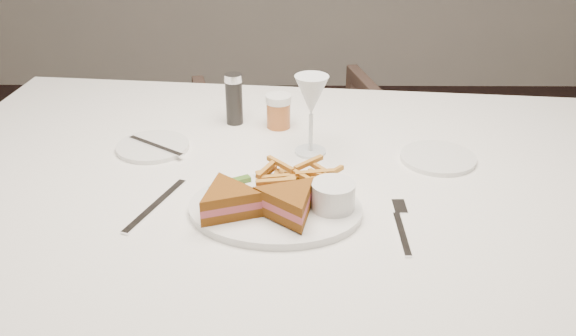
% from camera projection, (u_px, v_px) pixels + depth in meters
% --- Properties ---
extents(table, '(1.68, 1.21, 0.75)m').
position_uv_depth(table, '(288.00, 322.00, 1.47)').
color(table, white).
rests_on(table, ground).
extents(chair_far, '(0.76, 0.73, 0.66)m').
position_uv_depth(chair_far, '(294.00, 165.00, 2.27)').
color(chair_far, '#4C382F').
rests_on(chair_far, ground).
extents(table_setting, '(0.78, 0.67, 0.18)m').
position_uv_depth(table_setting, '(284.00, 172.00, 1.24)').
color(table_setting, white).
rests_on(table_setting, table).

